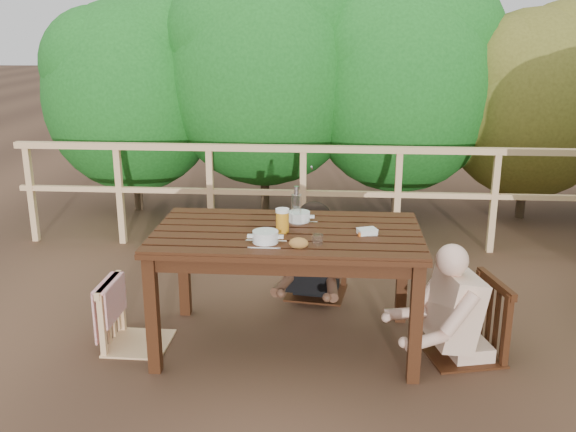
# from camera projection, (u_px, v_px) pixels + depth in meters

# --- Properties ---
(ground) EXTENTS (60.00, 60.00, 0.00)m
(ground) POSITION_uv_depth(u_px,v_px,m) (287.00, 344.00, 4.41)
(ground) COLOR brown
(ground) RESTS_ON ground
(table) EXTENTS (1.73, 0.97, 0.80)m
(table) POSITION_uv_depth(u_px,v_px,m) (287.00, 290.00, 4.29)
(table) COLOR black
(table) RESTS_ON ground
(chair_left) EXTENTS (0.43, 0.43, 0.86)m
(chair_left) POSITION_uv_depth(u_px,v_px,m) (135.00, 286.00, 4.28)
(chair_left) COLOR #DFAE78
(chair_left) RESTS_ON ground
(chair_far) EXTENTS (0.51, 0.51, 0.91)m
(chair_far) POSITION_uv_depth(u_px,v_px,m) (317.00, 240.00, 5.10)
(chair_far) COLOR black
(chair_far) RESTS_ON ground
(chair_right) EXTENTS (0.58, 0.58, 0.97)m
(chair_right) POSITION_uv_depth(u_px,v_px,m) (466.00, 286.00, 4.14)
(chair_right) COLOR black
(chair_right) RESTS_ON ground
(woman) EXTENTS (0.57, 0.67, 1.22)m
(woman) POSITION_uv_depth(u_px,v_px,m) (317.00, 221.00, 5.07)
(woman) COLOR black
(woman) RESTS_ON ground
(diner_right) EXTENTS (0.73, 0.65, 1.27)m
(diner_right) POSITION_uv_depth(u_px,v_px,m) (472.00, 264.00, 4.09)
(diner_right) COLOR beige
(diner_right) RESTS_ON ground
(railing) EXTENTS (5.60, 0.10, 1.01)m
(railing) POSITION_uv_depth(u_px,v_px,m) (303.00, 197.00, 6.17)
(railing) COLOR #DFAE78
(railing) RESTS_ON ground
(hedge_row) EXTENTS (6.60, 1.60, 3.80)m
(hedge_row) POSITION_uv_depth(u_px,v_px,m) (347.00, 44.00, 6.89)
(hedge_row) COLOR #175819
(hedge_row) RESTS_ON ground
(soup_near) EXTENTS (0.27, 0.27, 0.09)m
(soup_near) POSITION_uv_depth(u_px,v_px,m) (265.00, 238.00, 3.94)
(soup_near) COLOR white
(soup_near) RESTS_ON table
(soup_far) EXTENTS (0.25, 0.25, 0.08)m
(soup_far) POSITION_uv_depth(u_px,v_px,m) (299.00, 218.00, 4.36)
(soup_far) COLOR white
(soup_far) RESTS_ON table
(bread_roll) EXTENTS (0.12, 0.09, 0.07)m
(bread_roll) POSITION_uv_depth(u_px,v_px,m) (299.00, 243.00, 3.87)
(bread_roll) COLOR olive
(bread_roll) RESTS_ON table
(beer_glass) EXTENTS (0.09, 0.09, 0.17)m
(beer_glass) POSITION_uv_depth(u_px,v_px,m) (282.00, 221.00, 4.13)
(beer_glass) COLOR orange
(beer_glass) RESTS_ON table
(bottle) EXTENTS (0.07, 0.07, 0.28)m
(bottle) POSITION_uv_depth(u_px,v_px,m) (296.00, 207.00, 4.25)
(bottle) COLOR silver
(bottle) RESTS_ON table
(tumbler) EXTENTS (0.07, 0.07, 0.08)m
(tumbler) POSITION_uv_depth(u_px,v_px,m) (318.00, 241.00, 3.90)
(tumbler) COLOR white
(tumbler) RESTS_ON table
(butter_tub) EXTENTS (0.14, 0.12, 0.05)m
(butter_tub) POSITION_uv_depth(u_px,v_px,m) (367.00, 233.00, 4.10)
(butter_tub) COLOR silver
(butter_tub) RESTS_ON table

